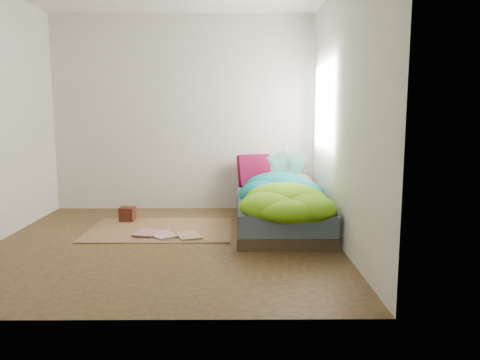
# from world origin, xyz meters

# --- Properties ---
(ground) EXTENTS (3.50, 3.50, 0.00)m
(ground) POSITION_xyz_m (0.00, 0.00, 0.00)
(ground) COLOR #3D2B17
(ground) RESTS_ON ground
(room_walls) EXTENTS (3.54, 3.54, 2.62)m
(room_walls) POSITION_xyz_m (0.01, 0.01, 1.63)
(room_walls) COLOR silver
(room_walls) RESTS_ON ground
(bed) EXTENTS (1.00, 2.00, 0.34)m
(bed) POSITION_xyz_m (1.22, 0.72, 0.17)
(bed) COLOR #3D2D21
(bed) RESTS_ON ground
(duvet) EXTENTS (0.96, 1.84, 0.34)m
(duvet) POSITION_xyz_m (1.22, 0.50, 0.51)
(duvet) COLOR #065768
(duvet) RESTS_ON bed
(rug) EXTENTS (1.60, 1.10, 0.01)m
(rug) POSITION_xyz_m (-0.15, 0.55, 0.01)
(rug) COLOR brown
(rug) RESTS_ON ground
(pillow_floral) EXTENTS (0.61, 0.43, 0.13)m
(pillow_floral) POSITION_xyz_m (1.40, 1.40, 0.40)
(pillow_floral) COLOR beige
(pillow_floral) RESTS_ON bed
(pillow_magenta) EXTENTS (0.44, 0.23, 0.42)m
(pillow_magenta) POSITION_xyz_m (0.95, 1.54, 0.55)
(pillow_magenta) COLOR #4D052F
(pillow_magenta) RESTS_ON bed
(open_book) EXTENTS (0.41, 0.12, 0.25)m
(open_book) POSITION_xyz_m (1.36, 1.20, 0.80)
(open_book) COLOR #2B842B
(open_book) RESTS_ON duvet
(wooden_box) EXTENTS (0.18, 0.18, 0.17)m
(wooden_box) POSITION_xyz_m (-0.61, 0.96, 0.10)
(wooden_box) COLOR #3D1B0E
(wooden_box) RESTS_ON rug
(floor_book_a) EXTENTS (0.37, 0.39, 0.02)m
(floor_book_a) POSITION_xyz_m (-0.16, 0.18, 0.02)
(floor_book_a) COLOR beige
(floor_book_a) RESTS_ON rug
(floor_book_b) EXTENTS (0.29, 0.35, 0.03)m
(floor_book_b) POSITION_xyz_m (-0.37, 0.35, 0.03)
(floor_book_b) COLOR #C06F75
(floor_book_b) RESTS_ON rug
(floor_book_c) EXTENTS (0.32, 0.37, 0.02)m
(floor_book_c) POSITION_xyz_m (0.10, 0.18, 0.02)
(floor_book_c) COLOR tan
(floor_book_c) RESTS_ON rug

